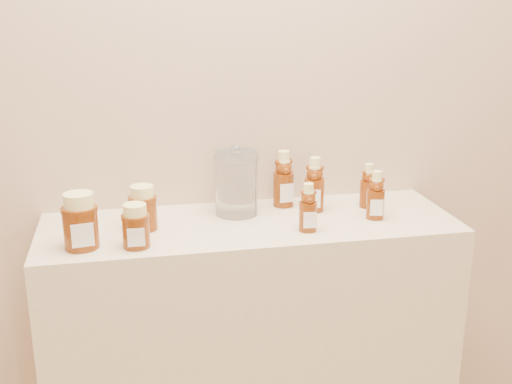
{
  "coord_description": "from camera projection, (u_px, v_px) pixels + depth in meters",
  "views": [
    {
      "loc": [
        -0.34,
        -0.16,
        1.54
      ],
      "look_at": [
        0.01,
        1.52,
        1.0
      ],
      "focal_mm": 45.0,
      "sensor_mm": 36.0,
      "label": 1
    }
  ],
  "objects": [
    {
      "name": "honey_jar_back",
      "position": [
        143.0,
        208.0,
        1.78
      ],
      "size": [
        0.11,
        0.11,
        0.13
      ],
      "primitive_type": null,
      "rotation": [
        0.0,
        0.0,
        -0.42
      ],
      "color": "#5C2207",
      "rests_on": "display_table"
    },
    {
      "name": "bear_bottle_back_mid",
      "position": [
        315.0,
        181.0,
        1.93
      ],
      "size": [
        0.08,
        0.08,
        0.19
      ],
      "primitive_type": null,
      "rotation": [
        0.0,
        0.0,
        -0.36
      ],
      "color": "#5C2207",
      "rests_on": "display_table"
    },
    {
      "name": "honey_jar_left",
      "position": [
        80.0,
        221.0,
        1.65
      ],
      "size": [
        0.11,
        0.11,
        0.15
      ],
      "primitive_type": null,
      "rotation": [
        0.0,
        0.0,
        0.15
      ],
      "color": "#5C2207",
      "rests_on": "display_table"
    },
    {
      "name": "display_table",
      "position": [
        251.0,
        358.0,
        1.99
      ],
      "size": [
        1.2,
        0.4,
        0.9
      ],
      "primitive_type": "cube",
      "color": "beige",
      "rests_on": "ground"
    },
    {
      "name": "bear_bottle_front_left",
      "position": [
        308.0,
        204.0,
        1.77
      ],
      "size": [
        0.06,
        0.06,
        0.16
      ],
      "primitive_type": null,
      "rotation": [
        0.0,
        0.0,
        -0.07
      ],
      "color": "#5C2207",
      "rests_on": "display_table"
    },
    {
      "name": "wall_back",
      "position": [
        237.0,
        57.0,
        1.91
      ],
      "size": [
        3.5,
        0.02,
        2.7
      ],
      "primitive_type": "cube",
      "color": "tan",
      "rests_on": "ground"
    },
    {
      "name": "honey_jar_front",
      "position": [
        136.0,
        226.0,
        1.66
      ],
      "size": [
        0.08,
        0.08,
        0.12
      ],
      "primitive_type": null,
      "rotation": [
        0.0,
        0.0,
        -0.02
      ],
      "color": "#5C2207",
      "rests_on": "display_table"
    },
    {
      "name": "bear_bottle_back_left",
      "position": [
        284.0,
        175.0,
        1.97
      ],
      "size": [
        0.07,
        0.07,
        0.2
      ],
      "primitive_type": null,
      "rotation": [
        0.0,
        0.0,
        0.11
      ],
      "color": "#5C2207",
      "rests_on": "display_table"
    },
    {
      "name": "glass_canister",
      "position": [
        236.0,
        181.0,
        1.89
      ],
      "size": [
        0.17,
        0.17,
        0.21
      ],
      "primitive_type": null,
      "rotation": [
        0.0,
        0.0,
        0.35
      ],
      "color": "white",
      "rests_on": "display_table"
    },
    {
      "name": "bear_bottle_front_right",
      "position": [
        376.0,
        192.0,
        1.86
      ],
      "size": [
        0.07,
        0.07,
        0.16
      ],
      "primitive_type": null,
      "rotation": [
        0.0,
        0.0,
        -0.24
      ],
      "color": "#5C2207",
      "rests_on": "display_table"
    },
    {
      "name": "bear_bottle_back_right",
      "position": [
        368.0,
        183.0,
        1.96
      ],
      "size": [
        0.06,
        0.06,
        0.16
      ],
      "primitive_type": null,
      "rotation": [
        0.0,
        0.0,
        0.13
      ],
      "color": "#5C2207",
      "rests_on": "display_table"
    }
  ]
}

